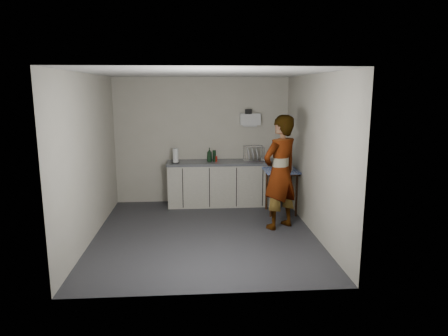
{
  "coord_description": "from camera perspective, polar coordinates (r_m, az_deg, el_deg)",
  "views": [
    {
      "loc": [
        -0.14,
        -6.3,
        2.36
      ],
      "look_at": [
        0.35,
        0.45,
        1.02
      ],
      "focal_mm": 32.0,
      "sensor_mm": 36.0,
      "label": 1
    }
  ],
  "objects": [
    {
      "name": "wall_left",
      "position": [
        6.6,
        -18.58,
        1.38
      ],
      "size": [
        0.02,
        4.0,
        2.6
      ],
      "primitive_type": "cube",
      "color": "#B8B3A0",
      "rests_on": "ground"
    },
    {
      "name": "wall_right",
      "position": [
        6.68,
        12.7,
        1.8
      ],
      "size": [
        0.02,
        4.0,
        2.6
      ],
      "primitive_type": "cube",
      "color": "#B8B3A0",
      "rests_on": "ground"
    },
    {
      "name": "wall_back",
      "position": [
        8.36,
        -3.17,
        3.9
      ],
      "size": [
        3.6,
        0.02,
        2.6
      ],
      "primitive_type": "cube",
      "color": "#B8B3A0",
      "rests_on": "ground"
    },
    {
      "name": "ceiling",
      "position": [
        6.31,
        -2.97,
        13.33
      ],
      "size": [
        3.6,
        4.0,
        0.01
      ],
      "primitive_type": "cube",
      "color": "silver",
      "rests_on": "wall_back"
    },
    {
      "name": "side_table",
      "position": [
        7.71,
        8.23,
        -1.05
      ],
      "size": [
        0.66,
        0.66,
        0.85
      ],
      "rotation": [
        0.0,
        0.0,
        -0.01
      ],
      "color": "#381E0C",
      "rests_on": "ground"
    },
    {
      "name": "soda_can",
      "position": [
        8.13,
        -1.17,
        1.33
      ],
      "size": [
        0.06,
        0.06,
        0.11
      ],
      "primitive_type": "cylinder",
      "color": "red",
      "rests_on": "kitchen_counter"
    },
    {
      "name": "soap_bottle",
      "position": [
        8.09,
        -2.09,
        1.9
      ],
      "size": [
        0.11,
        0.11,
        0.29
      ],
      "primitive_type": "imported",
      "rotation": [
        0.0,
        0.0,
        -0.03
      ],
      "color": "black",
      "rests_on": "kitchen_counter"
    },
    {
      "name": "dish_rack",
      "position": [
        8.26,
        4.19,
        1.54
      ],
      "size": [
        0.43,
        0.32,
        0.3
      ],
      "color": "silver",
      "rests_on": "kitchen_counter"
    },
    {
      "name": "ground",
      "position": [
        6.73,
        -2.74,
        -9.33
      ],
      "size": [
        4.0,
        4.0,
        0.0
      ],
      "primitive_type": "plane",
      "color": "#2D2D32",
      "rests_on": "ground"
    },
    {
      "name": "dark_bottle",
      "position": [
        8.11,
        -1.4,
        1.74
      ],
      "size": [
        0.07,
        0.07,
        0.23
      ],
      "primitive_type": "cylinder",
      "color": "black",
      "rests_on": "kitchen_counter"
    },
    {
      "name": "bakery_box",
      "position": [
        7.72,
        8.36,
        0.51
      ],
      "size": [
        0.33,
        0.34,
        0.43
      ],
      "rotation": [
        0.0,
        0.0,
        0.07
      ],
      "color": "silver",
      "rests_on": "side_table"
    },
    {
      "name": "standing_man",
      "position": [
        6.82,
        8.02,
        -0.64
      ],
      "size": [
        0.85,
        0.78,
        1.95
      ],
      "primitive_type": "imported",
      "rotation": [
        0.0,
        0.0,
        3.73
      ],
      "color": "#B2A593",
      "rests_on": "ground"
    },
    {
      "name": "kitchen_counter",
      "position": [
        8.25,
        -0.29,
        -2.35
      ],
      "size": [
        2.24,
        0.62,
        0.91
      ],
      "color": "black",
      "rests_on": "ground"
    },
    {
      "name": "wall_shelf",
      "position": [
        8.32,
        3.75,
        6.96
      ],
      "size": [
        0.42,
        0.18,
        0.37
      ],
      "color": "silver",
      "rests_on": "ground"
    },
    {
      "name": "paper_towel",
      "position": [
        8.01,
        -6.94,
        1.71
      ],
      "size": [
        0.17,
        0.17,
        0.29
      ],
      "color": "black",
      "rests_on": "kitchen_counter"
    }
  ]
}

